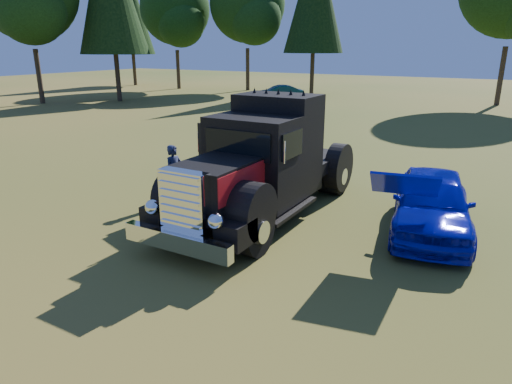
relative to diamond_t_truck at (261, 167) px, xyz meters
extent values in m
plane|color=#2F4D16|center=(-0.26, -1.34, -1.28)|extent=(120.00, 120.00, 0.00)
cylinder|color=#2D2116|center=(-25.26, 27.66, 0.61)|extent=(0.36, 0.36, 3.78)
sphere|color=black|center=(-25.26, 27.66, 6.28)|extent=(6.72, 6.72, 6.72)
sphere|color=black|center=(-24.00, 26.82, 5.02)|extent=(4.62, 4.62, 4.62)
cylinder|color=#2D2116|center=(-32.26, 28.66, 0.88)|extent=(0.36, 0.36, 4.32)
cone|color=black|center=(-32.26, 28.66, 6.52)|extent=(4.80, 4.80, 9.00)
cylinder|color=#2D2116|center=(3.74, 28.66, 0.79)|extent=(0.36, 0.36, 4.14)
cylinder|color=#2D2116|center=(-11.26, 29.16, 1.06)|extent=(0.36, 0.36, 4.68)
cylinder|color=#2D2116|center=(-18.26, 29.66, 0.70)|extent=(0.36, 0.36, 3.96)
sphere|color=black|center=(-18.26, 29.66, 6.64)|extent=(7.04, 7.04, 7.04)
sphere|color=black|center=(-16.94, 28.78, 5.32)|extent=(4.84, 4.84, 4.84)
cylinder|color=#2D2116|center=(-26.26, 12.66, 0.70)|extent=(0.36, 0.36, 3.96)
sphere|color=black|center=(-24.94, 11.78, 5.32)|extent=(4.84, 4.84, 4.84)
cylinder|color=#2D2116|center=(-22.26, 16.66, 1.06)|extent=(0.36, 0.36, 4.68)
cylinder|color=black|center=(-1.04, -2.08, -0.73)|extent=(0.32, 1.10, 1.10)
cylinder|color=black|center=(1.06, -2.08, -0.73)|extent=(0.32, 1.10, 1.10)
cylinder|color=black|center=(-1.04, 2.72, -0.73)|extent=(0.32, 1.10, 1.10)
cylinder|color=black|center=(1.06, 2.72, -0.73)|extent=(0.32, 1.10, 1.10)
cylinder|color=black|center=(-0.71, 2.72, -0.73)|extent=(0.32, 1.10, 1.10)
cylinder|color=black|center=(0.73, 2.72, -0.73)|extent=(0.32, 1.10, 1.10)
cube|color=black|center=(0.01, 0.52, -0.66)|extent=(1.60, 6.40, 0.28)
cube|color=white|center=(0.01, -3.33, -0.73)|extent=(2.50, 0.22, 0.36)
cube|color=white|center=(0.01, -3.03, -0.03)|extent=(1.05, 0.30, 1.30)
cube|color=black|center=(0.01, -1.98, 0.02)|extent=(1.35, 1.80, 1.10)
cube|color=maroon|center=(-0.68, -1.98, 0.22)|extent=(0.02, 1.80, 0.60)
cube|color=maroon|center=(0.70, -1.98, 0.22)|extent=(0.02, 1.80, 0.60)
cylinder|color=black|center=(-0.94, -2.08, -0.33)|extent=(0.55, 1.24, 1.24)
cylinder|color=black|center=(0.96, -2.08, -0.33)|extent=(0.55, 1.24, 1.24)
sphere|color=white|center=(-0.77, -3.10, -0.23)|extent=(0.32, 0.32, 0.32)
sphere|color=white|center=(0.79, -3.10, -0.23)|extent=(0.32, 0.32, 0.32)
cube|color=black|center=(0.01, -0.43, 0.27)|extent=(2.05, 1.30, 2.10)
cube|color=black|center=(0.01, -1.10, 0.77)|extent=(1.70, 0.05, 0.65)
cube|color=black|center=(0.01, 0.87, 0.47)|extent=(2.05, 1.30, 2.50)
cube|color=black|center=(0.01, 2.52, -0.33)|extent=(2.00, 2.00, 0.35)
cube|color=black|center=(-1.55, 0.05, 0.17)|extent=(1.07, 0.40, 1.50)
cube|color=#933615|center=(-1.56, 0.10, 0.02)|extent=(0.81, 0.28, 0.75)
imported|color=#062E94|center=(3.95, 1.04, -0.56)|extent=(2.46, 4.48, 1.44)
cube|color=#062E94|center=(3.63, -0.63, 0.27)|extent=(1.45, 1.15, 0.67)
imported|color=#1B2A40|center=(-2.64, -0.19, -0.48)|extent=(0.44, 0.62, 1.60)
imported|color=#1C2843|center=(-1.59, 0.46, -0.45)|extent=(1.00, 1.02, 1.66)
imported|color=#083035|center=(-11.19, 22.55, -0.65)|extent=(3.83, 3.39, 1.26)
camera|label=1|loc=(5.41, -9.58, 2.89)|focal=32.00mm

